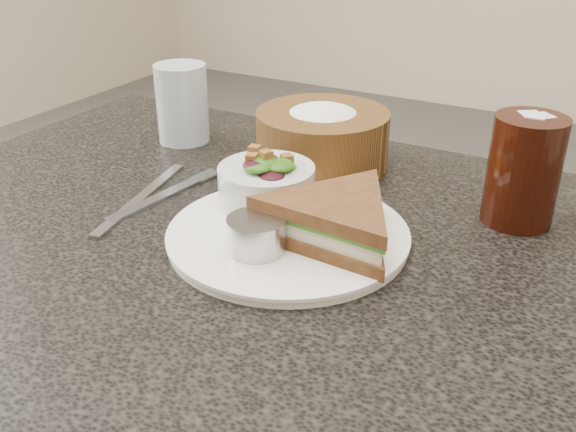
# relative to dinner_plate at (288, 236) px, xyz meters

# --- Properties ---
(dinner_plate) EXTENTS (0.26, 0.26, 0.01)m
(dinner_plate) POSITION_rel_dinner_plate_xyz_m (0.00, 0.00, 0.00)
(dinner_plate) COLOR white
(dinner_plate) RESTS_ON dining_table
(sandwich) EXTENTS (0.20, 0.20, 0.05)m
(sandwich) POSITION_rel_dinner_plate_xyz_m (0.05, 0.01, 0.03)
(sandwich) COLOR brown
(sandwich) RESTS_ON dinner_plate
(salad_bowl) EXTENTS (0.15, 0.15, 0.07)m
(salad_bowl) POSITION_rel_dinner_plate_xyz_m (-0.06, 0.05, 0.04)
(salad_bowl) COLOR silver
(salad_bowl) RESTS_ON dinner_plate
(dressing_ramekin) EXTENTS (0.07, 0.07, 0.04)m
(dressing_ramekin) POSITION_rel_dinner_plate_xyz_m (-0.01, -0.05, 0.02)
(dressing_ramekin) COLOR #A4A6A8
(dressing_ramekin) RESTS_ON dinner_plate
(orange_wedge) EXTENTS (0.09, 0.09, 0.03)m
(orange_wedge) POSITION_rel_dinner_plate_xyz_m (0.02, 0.09, 0.02)
(orange_wedge) COLOR orange
(orange_wedge) RESTS_ON dinner_plate
(fork) EXTENTS (0.04, 0.17, 0.00)m
(fork) POSITION_rel_dinner_plate_xyz_m (-0.19, 0.01, -0.00)
(fork) COLOR #979CA6
(fork) RESTS_ON dining_table
(knife) EXTENTS (0.06, 0.21, 0.00)m
(knife) POSITION_rel_dinner_plate_xyz_m (-0.21, 0.00, -0.00)
(knife) COLOR #ACB0B8
(knife) RESTS_ON dining_table
(bread_basket) EXTENTS (0.24, 0.24, 0.10)m
(bread_basket) POSITION_rel_dinner_plate_xyz_m (-0.07, 0.22, 0.05)
(bread_basket) COLOR brown
(bread_basket) RESTS_ON dining_table
(cola_glass) EXTENTS (0.09, 0.09, 0.14)m
(cola_glass) POSITION_rel_dinner_plate_xyz_m (0.21, 0.17, 0.06)
(cola_glass) COLOR black
(cola_glass) RESTS_ON dining_table
(water_glass) EXTENTS (0.09, 0.09, 0.12)m
(water_glass) POSITION_rel_dinner_plate_xyz_m (-0.29, 0.20, 0.05)
(water_glass) COLOR silver
(water_glass) RESTS_ON dining_table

